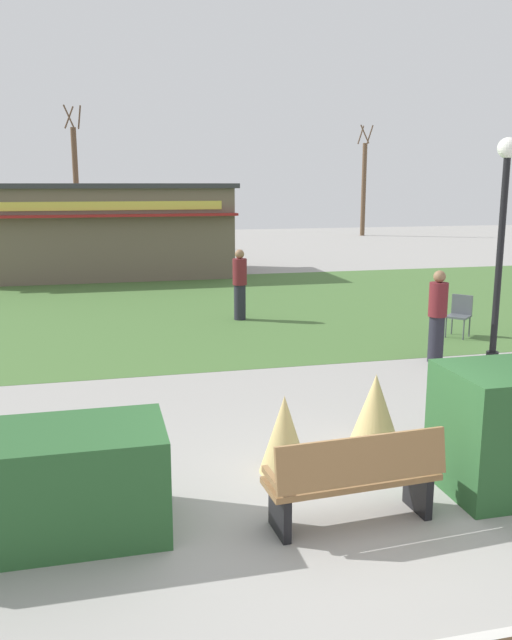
# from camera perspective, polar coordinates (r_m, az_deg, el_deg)

# --- Properties ---
(ground_plane) EXTENTS (80.00, 80.00, 0.00)m
(ground_plane) POSITION_cam_1_polar(r_m,az_deg,el_deg) (6.89, 7.49, -16.21)
(ground_plane) COLOR #999691
(lawn_patch) EXTENTS (36.00, 12.00, 0.01)m
(lawn_patch) POSITION_cam_1_polar(r_m,az_deg,el_deg) (17.31, -5.85, 1.03)
(lawn_patch) COLOR #446B33
(lawn_patch) RESTS_ON ground_plane
(park_bench) EXTENTS (1.73, 0.63, 0.95)m
(park_bench) POSITION_cam_1_polar(r_m,az_deg,el_deg) (6.47, 8.59, -13.44)
(park_bench) COLOR olive
(park_bench) RESTS_ON ground_plane
(hedge_left) EXTENTS (2.37, 1.10, 1.02)m
(hedge_left) POSITION_cam_1_polar(r_m,az_deg,el_deg) (6.53, -18.55, -13.44)
(hedge_left) COLOR #28562B
(hedge_left) RESTS_ON ground_plane
(ornamental_grass_behind_left) EXTENTS (0.57, 0.57, 0.90)m
(ornamental_grass_behind_left) POSITION_cam_1_polar(r_m,az_deg,el_deg) (7.52, 2.47, -9.85)
(ornamental_grass_behind_left) COLOR tan
(ornamental_grass_behind_left) RESTS_ON ground_plane
(ornamental_grass_behind_right) EXTENTS (0.64, 0.64, 0.92)m
(ornamental_grass_behind_right) POSITION_cam_1_polar(r_m,az_deg,el_deg) (8.38, 10.31, -7.66)
(ornamental_grass_behind_right) COLOR tan
(ornamental_grass_behind_right) RESTS_ON ground_plane
(lamppost_mid) EXTENTS (0.36, 0.36, 4.00)m
(lamppost_mid) POSITION_cam_1_polar(r_m,az_deg,el_deg) (12.44, 20.60, 7.85)
(lamppost_mid) COLOR black
(lamppost_mid) RESTS_ON ground_plane
(food_kiosk) EXTENTS (9.44, 4.50, 3.21)m
(food_kiosk) POSITION_cam_1_polar(r_m,az_deg,el_deg) (23.93, -13.71, 7.63)
(food_kiosk) COLOR #6B5B4C
(food_kiosk) RESTS_ON ground_plane
(cafe_chair_west) EXTENTS (0.62, 0.62, 0.89)m
(cafe_chair_west) POSITION_cam_1_polar(r_m,az_deg,el_deg) (14.63, 17.30, 0.65)
(cafe_chair_west) COLOR #4C5156
(cafe_chair_west) RESTS_ON ground_plane
(person_strolling) EXTENTS (0.34, 0.34, 1.69)m
(person_strolling) POSITION_cam_1_polar(r_m,az_deg,el_deg) (12.37, 15.47, 0.36)
(person_strolling) COLOR #23232D
(person_strolling) RESTS_ON ground_plane
(person_standing) EXTENTS (0.34, 0.34, 1.69)m
(person_standing) POSITION_cam_1_polar(r_m,az_deg,el_deg) (15.65, -1.42, 3.13)
(person_standing) COLOR #23232D
(person_standing) RESTS_ON ground_plane
(parked_car_west_slot) EXTENTS (4.36, 2.38, 1.20)m
(parked_car_west_slot) POSITION_cam_1_polar(r_m,az_deg,el_deg) (31.87, -19.29, 6.52)
(parked_car_west_slot) COLOR #B7BABF
(parked_car_west_slot) RESTS_ON ground_plane
(parked_car_center_slot) EXTENTS (4.21, 2.08, 1.20)m
(parked_car_center_slot) POSITION_cam_1_polar(r_m,az_deg,el_deg) (31.77, -10.20, 6.98)
(parked_car_center_slot) COLOR maroon
(parked_car_center_slot) RESTS_ON ground_plane
(tree_right_bg) EXTENTS (0.91, 0.96, 6.66)m
(tree_right_bg) POSITION_cam_1_polar(r_m,az_deg,el_deg) (41.83, 9.34, 11.31)
(tree_right_bg) COLOR brown
(tree_right_bg) RESTS_ON ground_plane
(tree_center_bg) EXTENTS (0.91, 0.96, 7.02)m
(tree_center_bg) POSITION_cam_1_polar(r_m,az_deg,el_deg) (35.41, -15.35, 11.28)
(tree_center_bg) COLOR brown
(tree_center_bg) RESTS_ON ground_plane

